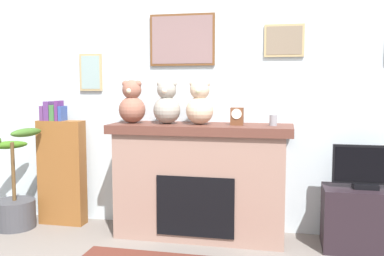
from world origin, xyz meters
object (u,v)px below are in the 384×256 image
(teddy_bear_tan, at_px, (200,104))
(potted_plant, at_px, (14,201))
(tv_stand, at_px, (364,219))
(mantel_clock, at_px, (237,116))
(candle_jar, at_px, (273,120))
(bookshelf, at_px, (62,169))
(television, at_px, (366,168))
(fireplace, at_px, (201,180))
(teddy_bear_cream, at_px, (132,104))
(teddy_bear_brown, at_px, (167,104))

(teddy_bear_tan, bearing_deg, potted_plant, -175.15)
(tv_stand, relative_size, mantel_clock, 4.37)
(candle_jar, xyz_separation_m, mantel_clock, (-0.32, -0.00, 0.03))
(bookshelf, relative_size, tv_stand, 1.83)
(teddy_bear_tan, bearing_deg, television, -1.17)
(tv_stand, distance_m, mantel_clock, 1.38)
(tv_stand, relative_size, television, 1.26)
(fireplace, height_order, mantel_clock, mantel_clock)
(teddy_bear_cream, distance_m, teddy_bear_tan, 0.64)
(candle_jar, relative_size, teddy_bear_tan, 0.24)
(fireplace, height_order, candle_jar, candle_jar)
(television, bearing_deg, bookshelf, 177.96)
(bookshelf, distance_m, mantel_clock, 1.86)
(bookshelf, bearing_deg, teddy_bear_brown, -3.69)
(potted_plant, relative_size, tv_stand, 1.46)
(tv_stand, height_order, candle_jar, candle_jar)
(television, distance_m, teddy_bear_cream, 2.13)
(mantel_clock, xyz_separation_m, teddy_bear_cream, (-0.98, 0.00, 0.10))
(tv_stand, xyz_separation_m, mantel_clock, (-1.09, 0.03, 0.86))
(television, distance_m, mantel_clock, 1.16)
(tv_stand, distance_m, candle_jar, 1.13)
(bookshelf, relative_size, candle_jar, 12.95)
(bookshelf, bearing_deg, teddy_bear_cream, -5.27)
(tv_stand, relative_size, teddy_bear_cream, 1.69)
(potted_plant, relative_size, teddy_bear_tan, 2.46)
(teddy_bear_brown, height_order, teddy_bear_tan, teddy_bear_tan)
(fireplace, relative_size, tv_stand, 2.43)
(candle_jar, relative_size, mantel_clock, 0.62)
(candle_jar, distance_m, teddy_bear_cream, 1.30)
(potted_plant, xyz_separation_m, television, (3.24, 0.13, 0.44))
(television, distance_m, teddy_bear_tan, 1.52)
(fireplace, distance_m, television, 1.43)
(mantel_clock, bearing_deg, teddy_bear_cream, 179.95)
(bookshelf, bearing_deg, mantel_clock, -2.37)
(candle_jar, relative_size, teddy_bear_cream, 0.24)
(bookshelf, distance_m, television, 2.86)
(potted_plant, relative_size, candle_jar, 10.33)
(television, bearing_deg, potted_plant, -177.79)
(bookshelf, height_order, television, bookshelf)
(fireplace, distance_m, tv_stand, 1.44)
(television, height_order, mantel_clock, mantel_clock)
(tv_stand, bearing_deg, mantel_clock, 178.59)
(teddy_bear_cream, bearing_deg, candle_jar, 0.02)
(television, relative_size, mantel_clock, 3.48)
(tv_stand, bearing_deg, potted_plant, -177.77)
(mantel_clock, relative_size, teddy_bear_cream, 0.39)
(candle_jar, distance_m, mantel_clock, 0.32)
(mantel_clock, bearing_deg, teddy_bear_tan, 179.84)
(teddy_bear_tan, bearing_deg, teddy_bear_brown, 180.00)
(mantel_clock, bearing_deg, candle_jar, 0.26)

